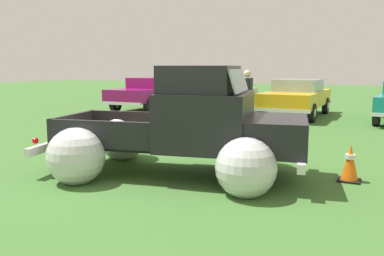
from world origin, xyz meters
name	(u,v)px	position (x,y,z in m)	size (l,w,h in m)	color
ground_plane	(171,174)	(0.00, 0.00, 0.00)	(80.00, 80.00, 0.00)	#3D6B2D
vintage_pickup_truck	(192,133)	(0.38, 0.08, 0.76)	(4.91, 3.47, 1.96)	black
show_car_0	(151,92)	(-6.33, 9.39, 0.79)	(1.97, 4.67, 1.43)	black
show_car_1	(218,94)	(-3.02, 9.33, 0.78)	(2.21, 4.54, 1.43)	black
show_car_2	(297,96)	(0.17, 9.65, 0.79)	(1.98, 4.68, 1.43)	black
spectator_0	(247,93)	(-0.84, 6.65, 1.04)	(0.49, 0.47, 1.80)	#4C4742
lane_cone_0	(350,163)	(2.92, 0.91, 0.31)	(0.36, 0.36, 0.63)	black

